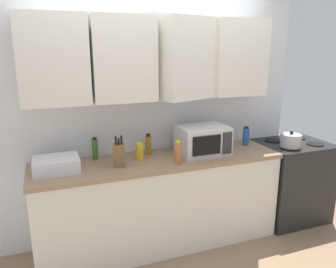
{
  "coord_description": "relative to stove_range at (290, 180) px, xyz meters",
  "views": [
    {
      "loc": [
        -0.98,
        -3.12,
        1.92
      ],
      "look_at": [
        0.1,
        -0.25,
        1.12
      ],
      "focal_mm": 35.34,
      "sensor_mm": 36.0,
      "label": 1
    }
  ],
  "objects": [
    {
      "name": "wall_back_with_cabinets",
      "position": [
        -1.58,
        0.25,
        1.12
      ],
      "size": [
        3.25,
        0.5,
        2.6
      ],
      "color": "white",
      "rests_on": "ground_plane"
    },
    {
      "name": "counter_run",
      "position": [
        -1.58,
        0.02,
        -0.0
      ],
      "size": [
        2.38,
        0.63,
        0.9
      ],
      "color": "white",
      "rests_on": "ground_plane"
    },
    {
      "name": "stove_range",
      "position": [
        0.0,
        0.0,
        0.0
      ],
      "size": [
        0.76,
        0.64,
        0.91
      ],
      "color": "black",
      "rests_on": "ground_plane"
    },
    {
      "name": "kettle",
      "position": [
        -0.17,
        -0.14,
        0.53
      ],
      "size": [
        0.22,
        0.22,
        0.17
      ],
      "color": "#B2B2B7",
      "rests_on": "stove_range"
    },
    {
      "name": "microwave",
      "position": [
        -1.12,
        0.02,
        0.59
      ],
      "size": [
        0.48,
        0.37,
        0.28
      ],
      "color": "silver",
      "rests_on": "counter_run"
    },
    {
      "name": "dish_rack",
      "position": [
        -2.51,
        0.02,
        0.51
      ],
      "size": [
        0.38,
        0.3,
        0.12
      ],
      "primitive_type": "cube",
      "color": "silver",
      "rests_on": "counter_run"
    },
    {
      "name": "knife_block",
      "position": [
        -1.98,
        -0.04,
        0.55
      ],
      "size": [
        0.13,
        0.14,
        0.28
      ],
      "color": "brown",
      "rests_on": "counter_run"
    },
    {
      "name": "bottle_amber_vinegar",
      "position": [
        -1.63,
        0.19,
        0.55
      ],
      "size": [
        0.06,
        0.06,
        0.21
      ],
      "color": "#AD701E",
      "rests_on": "counter_run"
    },
    {
      "name": "bottle_yellow_mustard",
      "position": [
        -1.76,
        0.06,
        0.53
      ],
      "size": [
        0.07,
        0.07,
        0.17
      ],
      "color": "gold",
      "rests_on": "counter_run"
    },
    {
      "name": "bottle_blue_cleaner",
      "position": [
        -0.55,
        0.12,
        0.55
      ],
      "size": [
        0.07,
        0.07,
        0.2
      ],
      "color": "#2D56B7",
      "rests_on": "counter_run"
    },
    {
      "name": "bottle_spice_jar",
      "position": [
        -1.47,
        -0.18,
        0.55
      ],
      "size": [
        0.06,
        0.06,
        0.22
      ],
      "color": "#BC6638",
      "rests_on": "counter_run"
    },
    {
      "name": "bottle_soy_dark",
      "position": [
        -0.77,
        0.21,
        0.56
      ],
      "size": [
        0.07,
        0.07,
        0.23
      ],
      "color": "black",
      "rests_on": "counter_run"
    },
    {
      "name": "bottle_green_oil",
      "position": [
        -2.15,
        0.21,
        0.55
      ],
      "size": [
        0.05,
        0.05,
        0.21
      ],
      "color": "#386B2D",
      "rests_on": "counter_run"
    }
  ]
}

